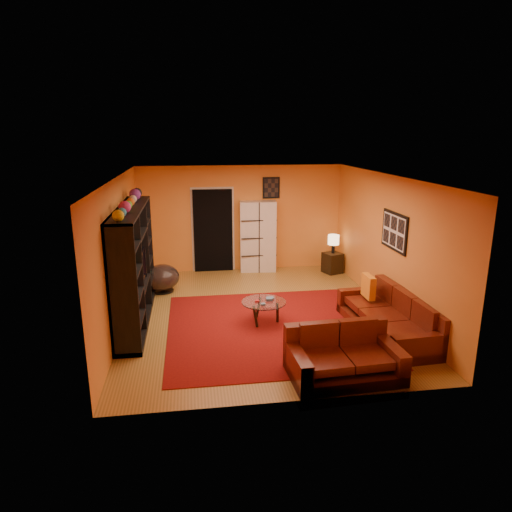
{
  "coord_description": "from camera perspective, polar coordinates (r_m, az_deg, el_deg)",
  "views": [
    {
      "loc": [
        -1.22,
        -8.07,
        3.35
      ],
      "look_at": [
        -0.04,
        0.1,
        1.12
      ],
      "focal_mm": 32.0,
      "sensor_mm": 36.0,
      "label": 1
    }
  ],
  "objects": [
    {
      "name": "bowl_chair",
      "position": [
        10.09,
        -11.65,
        -2.65
      ],
      "size": [
        0.74,
        0.74,
        0.6
      ],
      "color": "black",
      "rests_on": "floor"
    },
    {
      "name": "doorway",
      "position": [
        11.29,
        -5.39,
        3.16
      ],
      "size": [
        0.95,
        0.1,
        2.04
      ],
      "primitive_type": "cube",
      "color": "black",
      "rests_on": "floor"
    },
    {
      "name": "entertainment_unit",
      "position": [
        8.46,
        -15.04,
        -1.18
      ],
      "size": [
        0.45,
        3.0,
        2.1
      ],
      "primitive_type": "cube",
      "color": "black",
      "rests_on": "floor"
    },
    {
      "name": "loveseat",
      "position": [
        6.76,
        10.71,
        -12.15
      ],
      "size": [
        1.59,
        1.0,
        0.85
      ],
      "rotation": [
        0.0,
        0.0,
        1.62
      ],
      "color": "#491309",
      "rests_on": "rug"
    },
    {
      "name": "wall_art_back",
      "position": [
        11.3,
        1.91,
        8.52
      ],
      "size": [
        0.42,
        0.03,
        0.52
      ],
      "primitive_type": "cube",
      "color": "black",
      "rests_on": "wall_back"
    },
    {
      "name": "coffee_table",
      "position": [
        8.28,
        0.98,
        -6.02
      ],
      "size": [
        0.81,
        0.81,
        0.4
      ],
      "rotation": [
        0.0,
        0.0,
        -0.27
      ],
      "color": "silver",
      "rests_on": "floor"
    },
    {
      "name": "wall_art_right",
      "position": [
        8.79,
        16.92,
        2.98
      ],
      "size": [
        0.03,
        1.0,
        0.7
      ],
      "primitive_type": "cube",
      "color": "black",
      "rests_on": "wall_right"
    },
    {
      "name": "wall_left",
      "position": [
        8.43,
        -16.67,
        0.4
      ],
      "size": [
        0.0,
        6.0,
        6.0
      ],
      "primitive_type": "plane",
      "rotation": [
        1.57,
        0.0,
        1.57
      ],
      "color": "orange",
      "rests_on": "floor"
    },
    {
      "name": "table_lamp",
      "position": [
        11.27,
        9.66,
        1.94
      ],
      "size": [
        0.27,
        0.27,
        0.45
      ],
      "color": "black",
      "rests_on": "side_table"
    },
    {
      "name": "ceiling",
      "position": [
        8.2,
        0.4,
        9.88
      ],
      "size": [
        6.0,
        6.0,
        0.0
      ],
      "primitive_type": "plane",
      "rotation": [
        3.14,
        0.0,
        0.0
      ],
      "color": "white",
      "rests_on": "wall_back"
    },
    {
      "name": "rug",
      "position": [
        8.21,
        1.81,
        -8.93
      ],
      "size": [
        3.6,
        3.6,
        0.01
      ],
      "primitive_type": "cube",
      "color": "#5D0B0A",
      "rests_on": "floor"
    },
    {
      "name": "side_table",
      "position": [
        11.41,
        9.54,
        -0.85
      ],
      "size": [
        0.51,
        0.51,
        0.5
      ],
      "primitive_type": "cube",
      "rotation": [
        0.0,
        0.0,
        0.35
      ],
      "color": "black",
      "rests_on": "floor"
    },
    {
      "name": "wall_front",
      "position": [
        5.61,
        5.0,
        -6.39
      ],
      "size": [
        6.0,
        0.0,
        6.0
      ],
      "primitive_type": "plane",
      "rotation": [
        -1.57,
        0.0,
        0.0
      ],
      "color": "orange",
      "rests_on": "floor"
    },
    {
      "name": "throw_pillow",
      "position": [
        8.62,
        13.88,
        -3.72
      ],
      "size": [
        0.12,
        0.42,
        0.42
      ],
      "primitive_type": "cube",
      "color": "orange",
      "rests_on": "sofa"
    },
    {
      "name": "tv",
      "position": [
        8.45,
        -14.7,
        -1.52
      ],
      "size": [
        0.98,
        0.13,
        0.57
      ],
      "primitive_type": "imported",
      "rotation": [
        0.0,
        0.0,
        1.57
      ],
      "color": "black",
      "rests_on": "entertainment_unit"
    },
    {
      "name": "storage_cabinet",
      "position": [
        11.27,
        0.25,
        2.45
      ],
      "size": [
        0.91,
        0.47,
        1.75
      ],
      "primitive_type": "cube",
      "rotation": [
        0.0,
        0.0,
        -0.09
      ],
      "color": "silver",
      "rests_on": "floor"
    },
    {
      "name": "floor",
      "position": [
        8.83,
        0.37,
        -7.17
      ],
      "size": [
        6.0,
        6.0,
        0.0
      ],
      "primitive_type": "plane",
      "color": "olive",
      "rests_on": "ground"
    },
    {
      "name": "wall_back",
      "position": [
        11.33,
        -1.89,
        4.7
      ],
      "size": [
        6.0,
        0.0,
        6.0
      ],
      "primitive_type": "plane",
      "rotation": [
        1.57,
        0.0,
        0.0
      ],
      "color": "orange",
      "rests_on": "floor"
    },
    {
      "name": "sofa",
      "position": [
        8.24,
        16.71,
        -7.41
      ],
      "size": [
        1.07,
        2.36,
        0.85
      ],
      "rotation": [
        0.0,
        0.0,
        0.06
      ],
      "color": "#491309",
      "rests_on": "rug"
    },
    {
      "name": "wall_right",
      "position": [
        9.13,
        16.11,
        1.54
      ],
      "size": [
        0.0,
        6.0,
        6.0
      ],
      "primitive_type": "plane",
      "rotation": [
        1.57,
        0.0,
        -1.57
      ],
      "color": "orange",
      "rests_on": "floor"
    }
  ]
}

